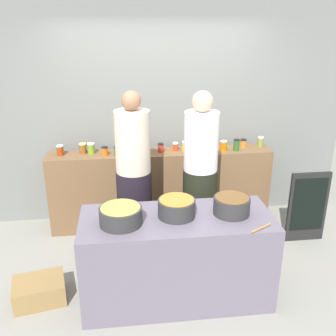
{
  "coord_description": "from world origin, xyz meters",
  "views": [
    {
      "loc": [
        -0.43,
        -3.24,
        2.44
      ],
      "look_at": [
        0.0,
        0.35,
        1.05
      ],
      "focal_mm": 40.92,
      "sensor_mm": 36.0,
      "label": 1
    }
  ],
  "objects_px": {
    "preserve_jar_4": "(118,151)",
    "preserve_jar_12": "(236,145)",
    "preserve_jar_13": "(243,143)",
    "preserve_jar_6": "(138,149)",
    "chalkboard_sign": "(307,207)",
    "cook_in_cap": "(200,184)",
    "preserve_jar_0": "(60,150)",
    "wooden_spoon": "(261,228)",
    "cooking_pot_center": "(177,208)",
    "preserve_jar_11": "(224,146)",
    "cooking_pot_right": "(232,205)",
    "preserve_jar_7": "(161,148)",
    "preserve_jar_5": "(129,147)",
    "preserve_jar_2": "(91,148)",
    "preserve_jar_10": "(203,146)",
    "cooking_pot_left": "(121,216)",
    "preserve_jar_8": "(175,147)",
    "bread_crate": "(39,291)",
    "cook_with_tongs": "(134,188)",
    "preserve_jar_1": "(83,148)",
    "preserve_jar_3": "(105,151)",
    "preserve_jar_14": "(260,142)",
    "preserve_jar_9": "(185,146)"
  },
  "relations": [
    {
      "from": "cooking_pot_left",
      "to": "preserve_jar_12",
      "type": "bearing_deg",
      "value": 44.74
    },
    {
      "from": "preserve_jar_13",
      "to": "cooking_pot_center",
      "type": "distance_m",
      "value": 1.78
    },
    {
      "from": "preserve_jar_1",
      "to": "cooking_pot_center",
      "type": "height_order",
      "value": "preserve_jar_1"
    },
    {
      "from": "preserve_jar_7",
      "to": "cooking_pot_left",
      "type": "xyz_separation_m",
      "value": [
        -0.49,
        -1.44,
        -0.12
      ]
    },
    {
      "from": "preserve_jar_3",
      "to": "preserve_jar_8",
      "type": "height_order",
      "value": "preserve_jar_3"
    },
    {
      "from": "preserve_jar_4",
      "to": "preserve_jar_13",
      "type": "relative_size",
      "value": 1.06
    },
    {
      "from": "preserve_jar_0",
      "to": "wooden_spoon",
      "type": "relative_size",
      "value": 0.52
    },
    {
      "from": "preserve_jar_3",
      "to": "cook_with_tongs",
      "type": "relative_size",
      "value": 0.06
    },
    {
      "from": "preserve_jar_6",
      "to": "preserve_jar_11",
      "type": "bearing_deg",
      "value": -1.18
    },
    {
      "from": "wooden_spoon",
      "to": "cook_with_tongs",
      "type": "height_order",
      "value": "cook_with_tongs"
    },
    {
      "from": "chalkboard_sign",
      "to": "preserve_jar_12",
      "type": "bearing_deg",
      "value": 144.08
    },
    {
      "from": "bread_crate",
      "to": "chalkboard_sign",
      "type": "height_order",
      "value": "chalkboard_sign"
    },
    {
      "from": "preserve_jar_6",
      "to": "preserve_jar_11",
      "type": "height_order",
      "value": "preserve_jar_11"
    },
    {
      "from": "cook_in_cap",
      "to": "preserve_jar_12",
      "type": "bearing_deg",
      "value": 47.58
    },
    {
      "from": "preserve_jar_4",
      "to": "cooking_pot_center",
      "type": "distance_m",
      "value": 1.41
    },
    {
      "from": "preserve_jar_8",
      "to": "cooking_pot_right",
      "type": "xyz_separation_m",
      "value": [
        0.31,
        -1.41,
        -0.11
      ]
    },
    {
      "from": "preserve_jar_4",
      "to": "preserve_jar_12",
      "type": "bearing_deg",
      "value": -0.24
    },
    {
      "from": "preserve_jar_3",
      "to": "preserve_jar_14",
      "type": "distance_m",
      "value": 1.92
    },
    {
      "from": "preserve_jar_8",
      "to": "preserve_jar_5",
      "type": "bearing_deg",
      "value": 176.52
    },
    {
      "from": "preserve_jar_0",
      "to": "cooking_pot_right",
      "type": "bearing_deg",
      "value": -40.09
    },
    {
      "from": "cooking_pot_center",
      "to": "chalkboard_sign",
      "type": "bearing_deg",
      "value": 25.34
    },
    {
      "from": "preserve_jar_11",
      "to": "preserve_jar_2",
      "type": "bearing_deg",
      "value": 176.76
    },
    {
      "from": "preserve_jar_12",
      "to": "preserve_jar_13",
      "type": "relative_size",
      "value": 1.4
    },
    {
      "from": "cooking_pot_center",
      "to": "bread_crate",
      "type": "bearing_deg",
      "value": 177.35
    },
    {
      "from": "preserve_jar_7",
      "to": "cooking_pot_center",
      "type": "height_order",
      "value": "preserve_jar_7"
    },
    {
      "from": "preserve_jar_5",
      "to": "chalkboard_sign",
      "type": "relative_size",
      "value": 0.14
    },
    {
      "from": "cooking_pot_right",
      "to": "preserve_jar_1",
      "type": "bearing_deg",
      "value": 134.26
    },
    {
      "from": "preserve_jar_11",
      "to": "cooking_pot_center",
      "type": "xyz_separation_m",
      "value": [
        -0.76,
        -1.32,
        -0.12
      ]
    },
    {
      "from": "preserve_jar_3",
      "to": "preserve_jar_5",
      "type": "relative_size",
      "value": 0.87
    },
    {
      "from": "preserve_jar_0",
      "to": "preserve_jar_3",
      "type": "height_order",
      "value": "preserve_jar_0"
    },
    {
      "from": "preserve_jar_10",
      "to": "cooking_pot_left",
      "type": "xyz_separation_m",
      "value": [
        -1.0,
        -1.44,
        -0.12
      ]
    },
    {
      "from": "preserve_jar_12",
      "to": "preserve_jar_5",
      "type": "bearing_deg",
      "value": 174.53
    },
    {
      "from": "preserve_jar_10",
      "to": "cooking_pot_left",
      "type": "bearing_deg",
      "value": -124.75
    },
    {
      "from": "preserve_jar_6",
      "to": "chalkboard_sign",
      "type": "relative_size",
      "value": 0.14
    },
    {
      "from": "preserve_jar_14",
      "to": "cooking_pot_left",
      "type": "height_order",
      "value": "preserve_jar_14"
    },
    {
      "from": "preserve_jar_11",
      "to": "cooking_pot_right",
      "type": "bearing_deg",
      "value": -101.38
    },
    {
      "from": "cooking_pot_left",
      "to": "cooking_pot_center",
      "type": "height_order",
      "value": "cooking_pot_center"
    },
    {
      "from": "preserve_jar_9",
      "to": "preserve_jar_14",
      "type": "relative_size",
      "value": 0.92
    },
    {
      "from": "preserve_jar_6",
      "to": "preserve_jar_0",
      "type": "bearing_deg",
      "value": 176.83
    },
    {
      "from": "preserve_jar_8",
      "to": "bread_crate",
      "type": "bearing_deg",
      "value": -137.4
    },
    {
      "from": "preserve_jar_10",
      "to": "preserve_jar_2",
      "type": "bearing_deg",
      "value": 177.75
    },
    {
      "from": "preserve_jar_6",
      "to": "wooden_spoon",
      "type": "height_order",
      "value": "preserve_jar_6"
    },
    {
      "from": "preserve_jar_4",
      "to": "preserve_jar_2",
      "type": "bearing_deg",
      "value": 162.96
    },
    {
      "from": "preserve_jar_4",
      "to": "preserve_jar_1",
      "type": "bearing_deg",
      "value": 163.52
    },
    {
      "from": "cook_in_cap",
      "to": "wooden_spoon",
      "type": "bearing_deg",
      "value": -72.59
    },
    {
      "from": "preserve_jar_3",
      "to": "cook_in_cap",
      "type": "distance_m",
      "value": 1.21
    },
    {
      "from": "preserve_jar_2",
      "to": "preserve_jar_7",
      "type": "xyz_separation_m",
      "value": [
        0.82,
        -0.05,
        -0.01
      ]
    },
    {
      "from": "preserve_jar_7",
      "to": "preserve_jar_5",
      "type": "bearing_deg",
      "value": 168.76
    },
    {
      "from": "preserve_jar_2",
      "to": "bread_crate",
      "type": "xyz_separation_m",
      "value": [
        -0.45,
        -1.35,
        -0.93
      ]
    },
    {
      "from": "preserve_jar_12",
      "to": "preserve_jar_2",
      "type": "bearing_deg",
      "value": 176.64
    }
  ]
}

